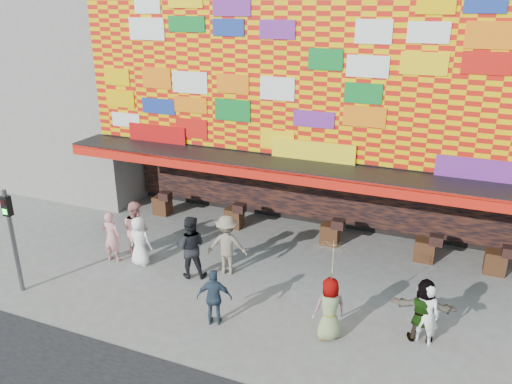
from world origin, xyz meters
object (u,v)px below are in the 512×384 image
ped_h (426,314)px  ped_i (136,229)px  ped_e (214,297)px  ped_f (424,311)px  signal_left (11,230)px  ped_a (140,241)px  ped_b (111,237)px  ped_c (190,247)px  ped_g (329,309)px  ped_d (227,245)px  parasol (333,260)px

ped_h → ped_i: (-8.77, 1.03, 0.14)m
ped_h → ped_i: bearing=5.1°
ped_e → ped_i: (-3.90, 2.26, 0.17)m
ped_f → signal_left: bearing=3.2°
ped_a → ped_b: (-0.93, -0.14, 0.04)m
ped_c → ped_h: bearing=153.5°
ped_a → ped_g: size_ratio=0.98×
ped_d → ped_c: bearing=17.6°
ped_a → ped_b: ped_b is taller
ped_a → signal_left: bearing=49.4°
signal_left → parasol: signal_left is taller
ped_i → ped_c: bearing=-179.5°
ped_g → parasol: parasol is taller
ped_c → ped_i: size_ratio=1.03×
parasol → ped_a: bearing=168.2°
ped_a → ped_f: size_ratio=0.96×
ped_b → ped_g: ped_b is taller
ped_g → ped_h: 2.23m
signal_left → ped_e: bearing=6.9°
ped_g → ped_i: (-6.65, 1.72, 0.12)m
ped_b → parasol: size_ratio=0.93×
ped_c → ped_i: bearing=-33.0°
ped_f → parasol: bearing=12.6°
ped_g → signal_left: bearing=-24.3°
ped_b → ped_c: (2.70, 0.11, 0.13)m
ped_c → ped_h: (6.57, -0.58, -0.16)m
ped_e → signal_left: bearing=-11.5°
ped_e → ped_g: size_ratio=0.94×
ped_d → ped_i: size_ratio=0.99×
parasol → ped_g: bearing=0.0°
signal_left → ped_e: signal_left is taller
ped_b → ped_c: 2.71m
signal_left → ped_g: (8.44, 1.23, -1.06)m
ped_a → ped_i: size_ratio=0.85×
ped_a → ped_f: 8.30m
ped_a → ped_g: (6.23, -1.30, 0.02)m
ped_d → ped_f: size_ratio=1.13×
ped_h → parasol: 2.60m
ped_d → ped_h: ped_d is taller
ped_b → ped_g: size_ratio=1.02×
ped_e → ped_i: size_ratio=0.81×
ped_b → parasol: parasol is taller
ped_e → ped_f: 4.98m
ped_b → ped_f: size_ratio=1.01×
signal_left → ped_d: bearing=32.5°
ped_e → ped_h: size_ratio=0.96×
ped_e → parasol: bearing=172.6°
ped_d → signal_left: bearing=16.2°
ped_c → ped_e: ped_c is taller
parasol → ped_i: bearing=165.5°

